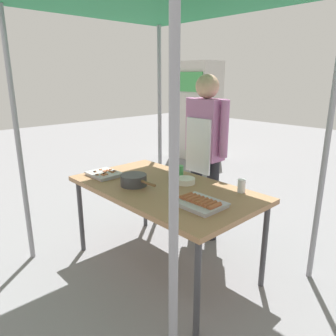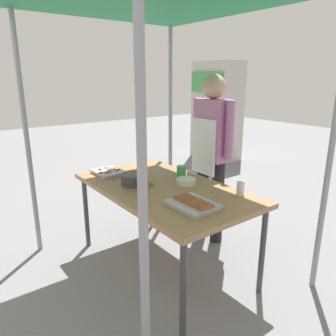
# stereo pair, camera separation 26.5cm
# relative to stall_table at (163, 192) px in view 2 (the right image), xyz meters

# --- Properties ---
(ground_plane) EXTENTS (18.00, 18.00, 0.00)m
(ground_plane) POSITION_rel_stall_table_xyz_m (0.00, 0.00, -0.70)
(ground_plane) COLOR slate
(stall_table) EXTENTS (1.60, 0.90, 0.75)m
(stall_table) POSITION_rel_stall_table_xyz_m (0.00, 0.00, 0.00)
(stall_table) COLOR #9E724C
(stall_table) RESTS_ON ground
(stall_canopy) EXTENTS (2.10, 1.80, 2.22)m
(stall_canopy) POSITION_rel_stall_table_xyz_m (0.00, 0.00, 1.42)
(stall_canopy) COLOR gray
(stall_canopy) RESTS_ON ground
(tray_grilled_sausages) EXTENTS (0.34, 0.27, 0.05)m
(tray_grilled_sausages) POSITION_rel_stall_table_xyz_m (0.48, -0.09, 0.08)
(tray_grilled_sausages) COLOR #ADADB2
(tray_grilled_sausages) RESTS_ON stall_table
(tray_meat_skewers) EXTENTS (0.30, 0.24, 0.04)m
(tray_meat_skewers) POSITION_rel_stall_table_xyz_m (-0.59, -0.20, 0.07)
(tray_meat_skewers) COLOR #ADADB2
(tray_meat_skewers) RESTS_ON stall_table
(cooking_wok) EXTENTS (0.38, 0.22, 0.09)m
(cooking_wok) POSITION_rel_stall_table_xyz_m (-0.19, -0.16, 0.10)
(cooking_wok) COLOR #38383A
(cooking_wok) RESTS_ON stall_table
(condiment_bowl) EXTENTS (0.17, 0.17, 0.05)m
(condiment_bowl) POSITION_rel_stall_table_xyz_m (0.07, 0.19, 0.08)
(condiment_bowl) COLOR silver
(condiment_bowl) RESTS_ON stall_table
(drink_cup_near_edge) EXTENTS (0.08, 0.08, 0.11)m
(drink_cup_near_edge) POSITION_rel_stall_table_xyz_m (-0.09, 0.27, 0.11)
(drink_cup_near_edge) COLOR #3F994C
(drink_cup_near_edge) RESTS_ON stall_table
(drink_cup_by_wok) EXTENTS (0.06, 0.06, 0.11)m
(drink_cup_by_wok) POSITION_rel_stall_table_xyz_m (0.52, 0.36, 0.11)
(drink_cup_by_wok) COLOR white
(drink_cup_by_wok) RESTS_ON stall_table
(vendor_woman) EXTENTS (0.52, 0.23, 1.65)m
(vendor_woman) POSITION_rel_stall_table_xyz_m (-0.16, 0.70, 0.29)
(vendor_woman) COLOR black
(vendor_woman) RESTS_ON ground
(neighbor_stall_right) EXTENTS (0.91, 0.61, 1.91)m
(neighbor_stall_right) POSITION_rel_stall_table_xyz_m (-2.51, 3.15, 0.26)
(neighbor_stall_right) COLOR #B7B2A8
(neighbor_stall_right) RESTS_ON ground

